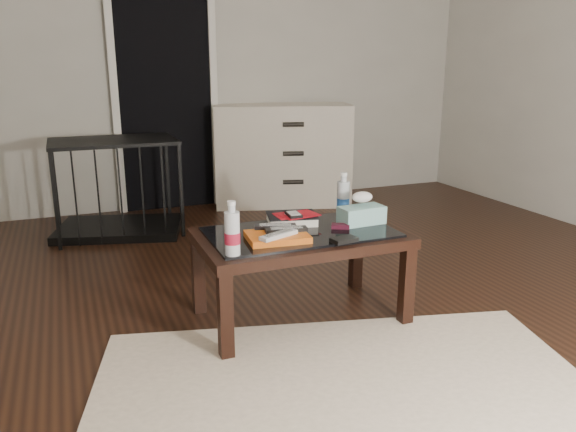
% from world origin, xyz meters
% --- Properties ---
extents(ground, '(5.00, 5.00, 0.00)m').
position_xyz_m(ground, '(0.00, 0.00, 0.00)').
color(ground, black).
rests_on(ground, ground).
extents(doorway, '(0.90, 0.08, 2.07)m').
position_xyz_m(doorway, '(-0.40, 2.47, 1.02)').
color(doorway, black).
rests_on(doorway, ground).
extents(coffee_table, '(1.00, 0.60, 0.46)m').
position_xyz_m(coffee_table, '(-0.21, -0.05, 0.40)').
color(coffee_table, black).
rests_on(coffee_table, ground).
extents(rug, '(2.30, 1.94, 0.01)m').
position_xyz_m(rug, '(-0.34, -0.89, 0.01)').
color(rug, beige).
rests_on(rug, ground).
extents(dresser, '(1.29, 0.82, 0.90)m').
position_xyz_m(dresser, '(0.58, 2.23, 0.45)').
color(dresser, beige).
rests_on(dresser, ground).
extents(pet_crate, '(1.03, 0.81, 0.71)m').
position_xyz_m(pet_crate, '(-0.91, 1.83, 0.23)').
color(pet_crate, black).
rests_on(pet_crate, ground).
extents(magazines, '(0.30, 0.24, 0.03)m').
position_xyz_m(magazines, '(-0.36, -0.14, 0.48)').
color(magazines, '#DA5E14').
rests_on(magazines, coffee_table).
extents(remote_silver, '(0.20, 0.12, 0.02)m').
position_xyz_m(remote_silver, '(-0.38, -0.19, 0.50)').
color(remote_silver, silver).
rests_on(remote_silver, magazines).
extents(remote_black_front, '(0.21, 0.08, 0.02)m').
position_xyz_m(remote_black_front, '(-0.31, -0.12, 0.50)').
color(remote_black_front, black).
rests_on(remote_black_front, magazines).
extents(remote_black_back, '(0.21, 0.11, 0.02)m').
position_xyz_m(remote_black_back, '(-0.34, -0.05, 0.50)').
color(remote_black_back, black).
rests_on(remote_black_back, magazines).
extents(textbook, '(0.29, 0.25, 0.05)m').
position_xyz_m(textbook, '(-0.19, 0.10, 0.48)').
color(textbook, black).
rests_on(textbook, coffee_table).
extents(dvd_mailers, '(0.19, 0.14, 0.01)m').
position_xyz_m(dvd_mailers, '(-0.19, 0.08, 0.51)').
color(dvd_mailers, '#AA0B16').
rests_on(dvd_mailers, textbook).
extents(ipod, '(0.07, 0.11, 0.02)m').
position_xyz_m(ipod, '(-0.20, 0.05, 0.52)').
color(ipod, black).
rests_on(ipod, dvd_mailers).
extents(flip_phone, '(0.10, 0.08, 0.02)m').
position_xyz_m(flip_phone, '(-0.00, -0.08, 0.47)').
color(flip_phone, '#320B17').
rests_on(flip_phone, coffee_table).
extents(wallet, '(0.13, 0.09, 0.02)m').
position_xyz_m(wallet, '(-0.09, -0.28, 0.47)').
color(wallet, black).
rests_on(wallet, coffee_table).
extents(water_bottle_left, '(0.07, 0.07, 0.24)m').
position_xyz_m(water_bottle_left, '(-0.62, -0.26, 0.58)').
color(water_bottle_left, silver).
rests_on(water_bottle_left, coffee_table).
extents(water_bottle_right, '(0.08, 0.08, 0.24)m').
position_xyz_m(water_bottle_right, '(0.11, 0.12, 0.58)').
color(water_bottle_right, silver).
rests_on(water_bottle_right, coffee_table).
extents(tissue_box, '(0.24, 0.13, 0.09)m').
position_xyz_m(tissue_box, '(0.14, -0.04, 0.51)').
color(tissue_box, teal).
rests_on(tissue_box, coffee_table).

